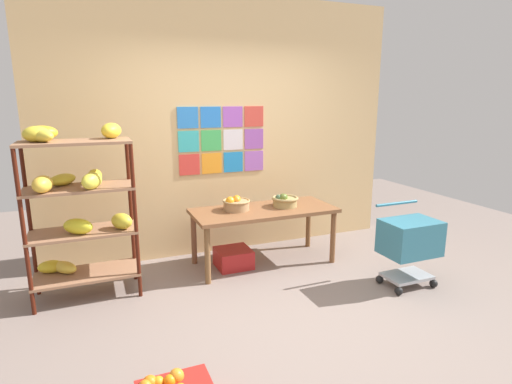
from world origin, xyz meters
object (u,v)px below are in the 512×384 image
Objects in this scene: display_table at (264,215)px; fruit_basket_left at (285,201)px; produce_crate_under_table at (233,258)px; banana_shelf_unit at (76,197)px; fruit_basket_back_left at (236,204)px; shopping_cart at (410,241)px.

fruit_basket_left is (0.26, 0.00, 0.14)m from display_table.
display_table is 5.27× the size of fruit_basket_left.
produce_crate_under_table is (-0.35, 0.03, -0.46)m from display_table.
banana_shelf_unit is at bearing -175.86° from produce_crate_under_table.
shopping_cart is (1.40, -1.14, -0.24)m from fruit_basket_back_left.
fruit_basket_left reaches higher than display_table.
fruit_basket_left is (2.14, 0.09, -0.26)m from banana_shelf_unit.
banana_shelf_unit is 2.16m from fruit_basket_left.
shopping_cart is at bearing -52.00° from fruit_basket_left.
fruit_basket_left is at bearing 0.41° from display_table.
banana_shelf_unit is at bearing -177.41° from display_table.
banana_shelf_unit is 3.18m from shopping_cart.
shopping_cart is at bearing -39.17° from fruit_basket_back_left.
banana_shelf_unit is 5.37× the size of fruit_basket_left.
banana_shelf_unit reaches higher than fruit_basket_left.
fruit_basket_back_left is at bearing 167.29° from display_table.
display_table is at bearing -179.59° from fruit_basket_left.
fruit_basket_left reaches higher than produce_crate_under_table.
fruit_basket_back_left is 1.82m from shopping_cart.
produce_crate_under_table is (-0.61, 0.02, -0.60)m from fruit_basket_left.
banana_shelf_unit is 1.93m from display_table.
produce_crate_under_table is (1.53, 0.11, -0.86)m from banana_shelf_unit.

